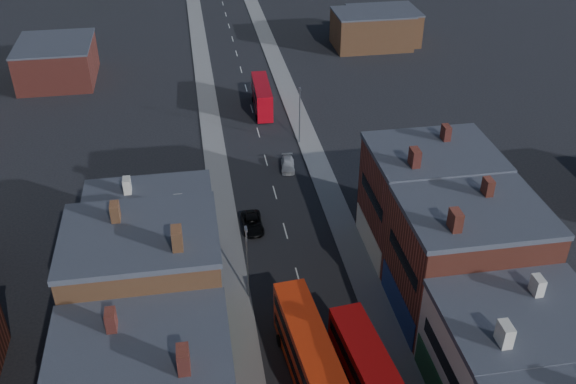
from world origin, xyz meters
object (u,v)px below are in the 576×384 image
object	(u,v)px
car_2	(252,223)
car_3	(288,164)
bus_1	(370,380)
bus_0	(308,351)
bus_2	(262,96)

from	to	relation	value
car_2	car_3	bearing A→B (deg)	63.31
bus_1	car_2	distance (m)	26.21
bus_0	bus_2	bearing A→B (deg)	81.59
bus_0	bus_1	xyz separation A→B (m)	(4.21, -3.65, -0.03)
car_2	car_3	world-z (taller)	car_2
bus_0	bus_1	bearing A→B (deg)	-46.02
car_3	car_2	bearing A→B (deg)	-109.01
bus_1	bus_2	bearing A→B (deg)	85.10
car_2	bus_1	bearing A→B (deg)	-76.90
bus_0	car_3	world-z (taller)	bus_0
bus_1	bus_0	bearing A→B (deg)	132.92
bus_1	car_2	bearing A→B (deg)	97.64
bus_0	car_3	xyz separation A→B (m)	(3.98, 34.01, -2.25)
car_2	car_3	distance (m)	13.68
bus_2	car_3	bearing A→B (deg)	-85.00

